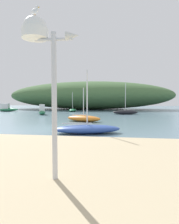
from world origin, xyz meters
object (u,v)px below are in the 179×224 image
(seagull_on_radar, at_px, (35,11))
(sailboat_west_reach, at_px, (125,112))
(sailboat_by_sandbar, at_px, (87,129))
(motorboat_inner_mooring, at_px, (42,111))
(motorboat_off_point, at_px, (7,109))
(mast_structure, at_px, (40,43))
(sailboat_mid_channel, at_px, (84,118))
(sailboat_far_right, at_px, (72,110))

(seagull_on_radar, distance_m, sailboat_west_reach, 24.04)
(sailboat_by_sandbar, bearing_deg, motorboat_inner_mooring, 121.54)
(motorboat_off_point, bearing_deg, sailboat_west_reach, -12.05)
(mast_structure, distance_m, sailboat_west_reach, 23.93)
(sailboat_mid_channel, xyz_separation_m, sailboat_far_right, (-4.88, 15.98, -0.04))
(motorboat_inner_mooring, height_order, sailboat_by_sandbar, sailboat_by_sandbar)
(motorboat_inner_mooring, bearing_deg, seagull_on_radar, -67.86)
(motorboat_off_point, bearing_deg, mast_structure, -56.68)
(motorboat_off_point, bearing_deg, motorboat_inner_mooring, -34.32)
(sailboat_mid_channel, xyz_separation_m, sailboat_west_reach, (4.40, 9.97, 0.02))
(seagull_on_radar, bearing_deg, mast_structure, 3.58)
(sailboat_west_reach, bearing_deg, motorboat_inner_mooring, -170.56)
(sailboat_west_reach, bearing_deg, motorboat_off_point, 167.95)
(sailboat_mid_channel, bearing_deg, sailboat_far_right, 106.99)
(motorboat_off_point, xyz_separation_m, sailboat_by_sandbar, (18.44, -20.94, -0.25))
(motorboat_inner_mooring, bearing_deg, motorboat_off_point, 145.68)
(motorboat_off_point, distance_m, motorboat_inner_mooring, 11.64)
(motorboat_inner_mooring, height_order, sailboat_far_right, sailboat_far_right)
(sailboat_west_reach, bearing_deg, sailboat_mid_channel, -113.83)
(motorboat_inner_mooring, height_order, sailboat_west_reach, sailboat_west_reach)
(sailboat_mid_channel, bearing_deg, motorboat_inner_mooring, 133.06)
(sailboat_by_sandbar, relative_size, sailboat_west_reach, 0.96)
(mast_structure, relative_size, sailboat_west_reach, 0.83)
(sailboat_by_sandbar, relative_size, sailboat_far_right, 1.15)
(motorboat_off_point, xyz_separation_m, sailboat_mid_channel, (17.09, -14.56, -0.21))
(seagull_on_radar, height_order, motorboat_inner_mooring, seagull_on_radar)
(seagull_on_radar, xyz_separation_m, motorboat_off_point, (-18.40, 28.15, -3.50))
(seagull_on_radar, distance_m, sailboat_mid_channel, 14.14)
(seagull_on_radar, xyz_separation_m, sailboat_mid_channel, (-1.31, 13.59, -3.71))
(sailboat_by_sandbar, height_order, sailboat_far_right, sailboat_by_sandbar)
(sailboat_by_sandbar, bearing_deg, motorboat_off_point, 131.37)
(motorboat_off_point, bearing_deg, sailboat_mid_channel, -40.43)
(mast_structure, bearing_deg, sailboat_west_reach, 82.75)
(sailboat_mid_channel, distance_m, sailboat_west_reach, 10.90)
(sailboat_west_reach, xyz_separation_m, sailboat_far_right, (-9.29, 6.01, -0.05))
(mast_structure, bearing_deg, sailboat_by_sandbar, 90.43)
(mast_structure, height_order, seagull_on_radar, seagull_on_radar)
(motorboat_off_point, height_order, sailboat_by_sandbar, sailboat_by_sandbar)
(motorboat_off_point, height_order, sailboat_far_right, sailboat_far_right)
(seagull_on_radar, height_order, sailboat_by_sandbar, seagull_on_radar)
(mast_structure, distance_m, sailboat_by_sandbar, 7.81)
(mast_structure, distance_m, sailboat_far_right, 30.38)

